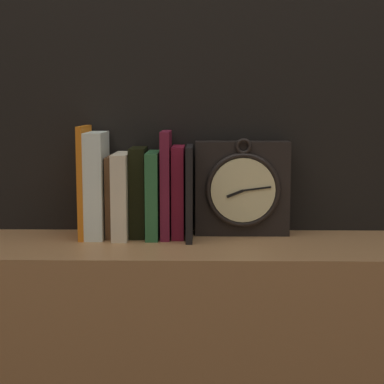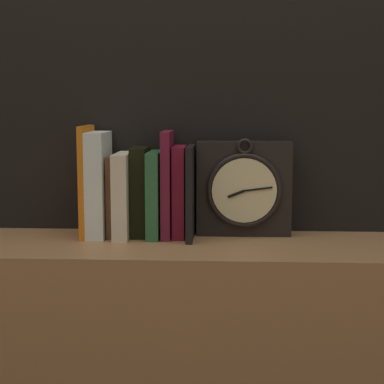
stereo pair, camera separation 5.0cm
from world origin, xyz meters
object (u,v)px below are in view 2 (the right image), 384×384
book_slot0_orange (87,181)px  book_slot4_black (140,192)px  clock (244,188)px  book_slot1_white (99,184)px  book_slot8_black (191,192)px  book_slot5_green (155,194)px  book_slot2_brown (113,196)px  book_slot3_cream (124,195)px  book_slot6_maroon (167,184)px  book_slot7_maroon (180,191)px

book_slot0_orange → book_slot4_black: size_ratio=1.24×
clock → book_slot1_white: 0.34m
clock → book_slot4_black: bearing=-175.8°
clock → book_slot1_white: (-0.34, -0.03, 0.01)m
book_slot8_black → book_slot5_green: bearing=172.7°
book_slot2_brown → book_slot5_green: 0.10m
book_slot3_cream → book_slot6_maroon: 0.10m
book_slot3_cream → book_slot8_black: (0.16, -0.01, 0.01)m
book_slot6_maroon → book_slot3_cream: bearing=-176.0°
book_slot2_brown → book_slot7_maroon: bearing=-1.1°
book_slot8_black → book_slot7_maroon: bearing=145.1°
clock → book_slot2_brown: clock is taller
book_slot0_orange → book_slot3_cream: (0.09, -0.00, -0.03)m
book_slot3_cream → book_slot7_maroon: (0.13, 0.01, 0.01)m
book_slot4_black → book_slot7_maroon: bearing=-2.8°
book_slot5_green → book_slot6_maroon: size_ratio=0.81×
book_slot1_white → book_slot3_cream: 0.06m
book_slot5_green → book_slot7_maroon: size_ratio=0.94×
book_slot1_white → book_slot5_green: book_slot1_white is taller
book_slot1_white → book_slot8_black: 0.22m
book_slot0_orange → book_slot1_white: book_slot0_orange is taller
book_slot5_green → book_slot3_cream: bearing=-176.9°
book_slot2_brown → book_slot5_green: (0.10, -0.01, 0.01)m
book_slot4_black → book_slot5_green: 0.04m
book_slot0_orange → book_slot7_maroon: bearing=1.9°
book_slot7_maroon → book_slot8_black: size_ratio=0.99×
book_slot8_black → clock: bearing=18.4°
book_slot0_orange → book_slot4_black: bearing=5.5°
book_slot3_cream → book_slot5_green: (0.07, 0.00, 0.00)m
book_slot5_green → book_slot8_black: book_slot8_black is taller
book_slot3_cream → book_slot5_green: 0.07m
book_slot7_maroon → book_slot3_cream: bearing=-174.8°
clock → book_slot8_black: 0.13m
book_slot8_black → book_slot1_white: bearing=176.8°
book_slot7_maroon → book_slot8_black: (0.03, -0.02, 0.00)m
book_slot0_orange → book_slot2_brown: 0.07m
book_slot0_orange → book_slot1_white: size_ratio=1.06×
book_slot0_orange → book_slot7_maroon: 0.22m
book_slot4_black → book_slot5_green: bearing=-19.3°
book_slot3_cream → book_slot2_brown: bearing=152.2°
book_slot1_white → book_slot2_brown: (0.03, 0.01, -0.03)m
book_slot4_black → book_slot6_maroon: 0.07m
book_slot0_orange → book_slot2_brown: book_slot0_orange is taller
book_slot2_brown → book_slot4_black: bearing=1.5°
clock → book_slot2_brown: (-0.31, -0.02, -0.02)m
book_slot3_cream → book_slot6_maroon: (0.10, 0.01, 0.03)m
book_slot2_brown → book_slot4_black: book_slot4_black is taller
book_slot4_black → clock: bearing=4.2°
clock → book_slot5_green: clock is taller
book_slot7_maroon → book_slot1_white: bearing=-178.0°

